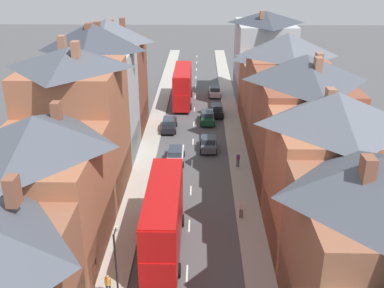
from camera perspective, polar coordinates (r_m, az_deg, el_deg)
The scene contains 17 objects.
pavement_left at distance 55.96m, azimuth -5.06°, elevation 1.20°, with size 2.20×104.00×0.14m, color #A8A399.
pavement_right at distance 55.80m, azimuth 5.41°, elevation 1.13°, with size 2.20×104.00×0.14m, color #A8A399.
centre_line_dashes at distance 53.82m, azimuth 0.13°, elevation 0.31°, with size 0.14×97.80×0.01m.
terrace_row_left at distance 37.05m, azimuth -16.31°, elevation -1.25°, with size 8.00×55.52×14.52m.
terrace_row_right at distance 42.05m, azimuth 13.88°, elevation 1.62°, with size 8.00×71.75×13.48m.
double_decker_bus_lead at distance 33.70m, azimuth -3.63°, elevation -9.39°, with size 2.74×10.80×5.30m.
double_decker_bus_mid_street at distance 66.94m, azimuth -1.20°, elevation 7.48°, with size 2.74×10.80×5.30m.
car_near_blue at distance 48.40m, azimuth -2.12°, elevation -1.38°, with size 1.90×4.47×1.64m.
car_near_silver at distance 62.42m, azimuth 3.14°, elevation 4.37°, with size 1.90×4.11×1.67m.
car_parked_left_a at distance 59.54m, azimuth 1.98°, elevation 3.46°, with size 1.90×4.37×1.69m.
car_parked_right_a at distance 57.04m, azimuth -2.92°, elevation 2.53°, with size 1.90×4.41×1.65m.
car_parked_left_b at distance 51.25m, azimuth 2.10°, elevation 0.09°, with size 1.90×3.80×1.67m.
car_parked_right_b at distance 71.10m, azimuth 2.92°, elevation 6.71°, with size 1.90×4.00×1.59m.
pedestrian_near_right at distance 31.10m, azimuth -10.62°, elevation -17.08°, with size 0.36×0.22×1.61m.
pedestrian_mid_left at distance 38.45m, azimuth 6.30°, elevation -8.13°, with size 0.36×0.22×1.61m.
pedestrian_mid_right at distance 47.11m, azimuth 5.87°, elevation -1.92°, with size 0.36×0.22×1.61m.
street_lamp at distance 28.99m, azimuth -9.58°, elevation -14.80°, with size 0.20×1.12×5.50m.
Camera 1 is at (0.86, -13.58, 20.93)m, focal length 42.00 mm.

